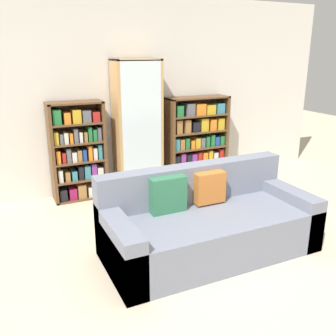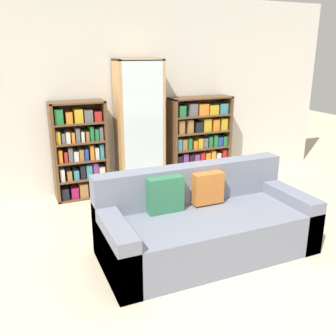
# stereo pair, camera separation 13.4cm
# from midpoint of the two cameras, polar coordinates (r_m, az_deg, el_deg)

# --- Properties ---
(ground_plane) EXTENTS (16.00, 16.00, 0.00)m
(ground_plane) POSITION_cam_midpoint_polar(r_m,az_deg,el_deg) (3.49, 8.95, -16.96)
(ground_plane) COLOR beige
(wall_back) EXTENTS (6.76, 0.06, 2.70)m
(wall_back) POSITION_cam_midpoint_polar(r_m,az_deg,el_deg) (5.46, -7.25, 10.89)
(wall_back) COLOR beige
(wall_back) RESTS_ON ground
(couch) EXTENTS (2.11, 0.94, 0.83)m
(couch) POSITION_cam_midpoint_polar(r_m,az_deg,el_deg) (3.83, 5.02, -8.52)
(couch) COLOR slate
(couch) RESTS_ON ground
(bookshelf_left) EXTENTS (0.72, 0.32, 1.33)m
(bookshelf_left) POSITION_cam_midpoint_polar(r_m,az_deg,el_deg) (5.21, -14.26, 2.26)
(bookshelf_left) COLOR brown
(bookshelf_left) RESTS_ON ground
(display_cabinet) EXTENTS (0.65, 0.36, 1.86)m
(display_cabinet) POSITION_cam_midpoint_polar(r_m,az_deg,el_deg) (5.35, -5.42, 6.20)
(display_cabinet) COLOR tan
(display_cabinet) RESTS_ON ground
(bookshelf_right) EXTENTS (0.97, 0.32, 1.30)m
(bookshelf_right) POSITION_cam_midpoint_polar(r_m,az_deg,el_deg) (5.82, 3.71, 4.26)
(bookshelf_right) COLOR brown
(bookshelf_right) RESTS_ON ground
(wine_bottle) EXTENTS (0.08, 0.08, 0.34)m
(wine_bottle) POSITION_cam_midpoint_polar(r_m,az_deg,el_deg) (5.39, 2.15, -2.33)
(wine_bottle) COLOR #192333
(wine_bottle) RESTS_ON ground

